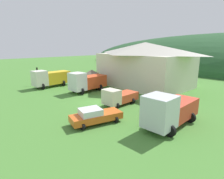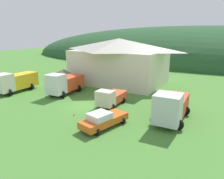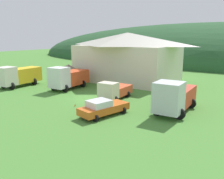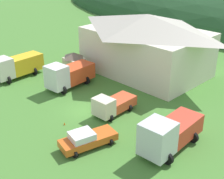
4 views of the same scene
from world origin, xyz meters
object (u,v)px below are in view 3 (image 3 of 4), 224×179
at_px(tow_truck_silver, 174,96).
at_px(service_pickup_orange, 103,108).
at_px(play_shed_cream, 69,73).
at_px(light_truck_cream, 114,90).
at_px(heavy_rig_white, 68,77).
at_px(heavy_rig_striped, 18,75).
at_px(depot_building, 127,56).
at_px(traffic_cone_near_pickup, 75,106).

bearing_deg(tow_truck_silver, service_pickup_orange, -51.00).
xyz_separation_m(play_shed_cream, light_truck_cream, (12.22, -4.53, -0.50)).
bearing_deg(heavy_rig_white, light_truck_cream, 79.16).
relative_size(heavy_rig_striped, light_truck_cream, 1.38).
bearing_deg(depot_building, service_pickup_orange, -65.86).
distance_m(light_truck_cream, tow_truck_silver, 8.28).
bearing_deg(depot_building, tow_truck_silver, -44.42).
bearing_deg(play_shed_cream, traffic_cone_near_pickup, -42.98).
distance_m(heavy_rig_white, light_truck_cream, 9.12).
bearing_deg(depot_building, heavy_rig_striped, -128.21).
relative_size(depot_building, play_shed_cream, 5.55).
bearing_deg(heavy_rig_white, play_shed_cream, -141.91).
bearing_deg(traffic_cone_near_pickup, depot_building, 101.76).
distance_m(light_truck_cream, traffic_cone_near_pickup, 5.58).
distance_m(heavy_rig_white, traffic_cone_near_pickup, 9.65).
bearing_deg(tow_truck_silver, depot_building, -137.31).
distance_m(play_shed_cream, heavy_rig_white, 4.73).
bearing_deg(traffic_cone_near_pickup, light_truck_cream, 70.38).
xyz_separation_m(depot_building, light_truck_cream, (5.46, -12.27, -3.18)).
bearing_deg(heavy_rig_striped, traffic_cone_near_pickup, 74.22).
distance_m(play_shed_cream, service_pickup_orange, 18.30).
bearing_deg(traffic_cone_near_pickup, tow_truck_silver, 22.01).
bearing_deg(traffic_cone_near_pickup, heavy_rig_white, 139.34).
xyz_separation_m(tow_truck_silver, traffic_cone_near_pickup, (-10.02, -4.05, -1.74)).
bearing_deg(play_shed_cream, tow_truck_silver, -15.43).
distance_m(heavy_rig_striped, service_pickup_orange, 19.86).
height_order(heavy_rig_striped, service_pickup_orange, heavy_rig_striped).
relative_size(heavy_rig_striped, traffic_cone_near_pickup, 11.24).
xyz_separation_m(heavy_rig_striped, traffic_cone_near_pickup, (14.87, -3.14, -1.76)).
bearing_deg(heavy_rig_striped, play_shed_cream, 141.71).
height_order(depot_building, light_truck_cream, depot_building).
relative_size(play_shed_cream, service_pickup_orange, 0.57).
relative_size(heavy_rig_white, service_pickup_orange, 1.22).
height_order(play_shed_cream, light_truck_cream, play_shed_cream).
distance_m(play_shed_cream, tow_truck_silver, 21.17).
height_order(depot_building, service_pickup_orange, depot_building).
xyz_separation_m(heavy_rig_striped, service_pickup_orange, (19.43, -3.98, -0.93)).
bearing_deg(depot_building, play_shed_cream, -131.14).
bearing_deg(depot_building, heavy_rig_white, -107.65).
bearing_deg(service_pickup_orange, tow_truck_silver, 145.28).
distance_m(depot_building, service_pickup_orange, 20.32).
relative_size(heavy_rig_white, traffic_cone_near_pickup, 10.78).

